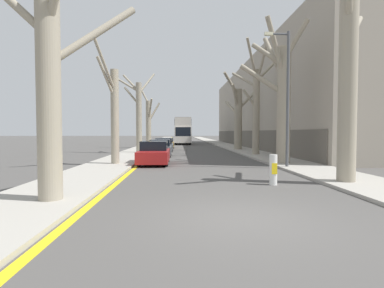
{
  "coord_description": "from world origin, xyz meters",
  "views": [
    {
      "loc": [
        -1.45,
        -6.81,
        2.01
      ],
      "look_at": [
        0.59,
        38.15,
        0.2
      ],
      "focal_mm": 28.0,
      "sensor_mm": 36.0,
      "label": 1
    }
  ],
  "objects_px": {
    "street_tree_left_0": "(51,81)",
    "parked_car_2": "(164,145)",
    "street_tree_left_2": "(138,112)",
    "double_decker_bus": "(183,130)",
    "street_tree_right_1": "(282,96)",
    "traffic_bollard": "(273,170)",
    "street_tree_right_0": "(348,82)",
    "street_tree_left_1": "(114,112)",
    "parked_car_1": "(160,148)",
    "parked_car_3": "(166,143)",
    "parked_car_0": "(154,153)",
    "street_tree_left_3": "(149,122)",
    "street_tree_right_2": "(256,104)",
    "lamp_post": "(286,92)",
    "street_tree_right_3": "(238,116)"
  },
  "relations": [
    {
      "from": "parked_car_2",
      "to": "parked_car_3",
      "type": "bearing_deg",
      "value": 90.0
    },
    {
      "from": "street_tree_left_0",
      "to": "parked_car_2",
      "type": "relative_size",
      "value": 1.69
    },
    {
      "from": "parked_car_0",
      "to": "street_tree_left_2",
      "type": "bearing_deg",
      "value": 103.33
    },
    {
      "from": "street_tree_left_1",
      "to": "street_tree_left_3",
      "type": "xyz_separation_m",
      "value": [
        0.14,
        19.52,
        0.05
      ]
    },
    {
      "from": "parked_car_0",
      "to": "parked_car_1",
      "type": "relative_size",
      "value": 1.04
    },
    {
      "from": "lamp_post",
      "to": "traffic_bollard",
      "type": "bearing_deg",
      "value": -114.4
    },
    {
      "from": "street_tree_left_2",
      "to": "lamp_post",
      "type": "height_order",
      "value": "street_tree_left_2"
    },
    {
      "from": "parked_car_3",
      "to": "lamp_post",
      "type": "height_order",
      "value": "lamp_post"
    },
    {
      "from": "street_tree_right_2",
      "to": "parked_car_2",
      "type": "bearing_deg",
      "value": 144.7
    },
    {
      "from": "street_tree_left_0",
      "to": "street_tree_right_1",
      "type": "height_order",
      "value": "street_tree_right_1"
    },
    {
      "from": "parked_car_2",
      "to": "street_tree_right_0",
      "type": "bearing_deg",
      "value": -67.95
    },
    {
      "from": "street_tree_left_2",
      "to": "street_tree_left_3",
      "type": "height_order",
      "value": "street_tree_left_2"
    },
    {
      "from": "street_tree_left_2",
      "to": "street_tree_left_0",
      "type": "bearing_deg",
      "value": -89.35
    },
    {
      "from": "street_tree_left_1",
      "to": "parked_car_2",
      "type": "bearing_deg",
      "value": 79.73
    },
    {
      "from": "street_tree_left_1",
      "to": "street_tree_right_1",
      "type": "height_order",
      "value": "street_tree_right_1"
    },
    {
      "from": "street_tree_left_1",
      "to": "street_tree_left_2",
      "type": "height_order",
      "value": "street_tree_left_2"
    },
    {
      "from": "street_tree_right_0",
      "to": "parked_car_0",
      "type": "distance_m",
      "value": 11.46
    },
    {
      "from": "parked_car_0",
      "to": "parked_car_1",
      "type": "bearing_deg",
      "value": 90.0
    },
    {
      "from": "street_tree_right_3",
      "to": "parked_car_3",
      "type": "relative_size",
      "value": 1.85
    },
    {
      "from": "parked_car_1",
      "to": "lamp_post",
      "type": "xyz_separation_m",
      "value": [
        7.38,
        -8.69,
        3.52
      ]
    },
    {
      "from": "double_decker_bus",
      "to": "traffic_bollard",
      "type": "xyz_separation_m",
      "value": [
        2.9,
        -38.97,
        -1.85
      ]
    },
    {
      "from": "street_tree_left_1",
      "to": "parked_car_2",
      "type": "height_order",
      "value": "street_tree_left_1"
    },
    {
      "from": "parked_car_0",
      "to": "lamp_post",
      "type": "distance_m",
      "value": 8.57
    },
    {
      "from": "parked_car_2",
      "to": "street_tree_right_1",
      "type": "bearing_deg",
      "value": -58.67
    },
    {
      "from": "street_tree_left_0",
      "to": "street_tree_left_1",
      "type": "distance_m",
      "value": 9.54
    },
    {
      "from": "parked_car_3",
      "to": "traffic_bollard",
      "type": "relative_size",
      "value": 3.88
    },
    {
      "from": "double_decker_bus",
      "to": "parked_car_2",
      "type": "distance_m",
      "value": 19.38
    },
    {
      "from": "street_tree_right_2",
      "to": "double_decker_bus",
      "type": "distance_m",
      "value": 25.68
    },
    {
      "from": "street_tree_right_0",
      "to": "parked_car_3",
      "type": "height_order",
      "value": "street_tree_right_0"
    },
    {
      "from": "street_tree_left_2",
      "to": "street_tree_right_1",
      "type": "distance_m",
      "value": 14.32
    },
    {
      "from": "street_tree_left_2",
      "to": "traffic_bollard",
      "type": "xyz_separation_m",
      "value": [
        7.37,
        -17.11,
        -3.26
      ]
    },
    {
      "from": "parked_car_1",
      "to": "lamp_post",
      "type": "height_order",
      "value": "lamp_post"
    },
    {
      "from": "street_tree_left_3",
      "to": "parked_car_1",
      "type": "bearing_deg",
      "value": -80.24
    },
    {
      "from": "street_tree_right_2",
      "to": "street_tree_right_3",
      "type": "bearing_deg",
      "value": 90.71
    },
    {
      "from": "street_tree_right_0",
      "to": "double_decker_bus",
      "type": "relative_size",
      "value": 0.77
    },
    {
      "from": "street_tree_left_1",
      "to": "parked_car_1",
      "type": "bearing_deg",
      "value": 70.94
    },
    {
      "from": "street_tree_right_0",
      "to": "street_tree_left_1",
      "type": "bearing_deg",
      "value": 146.44
    },
    {
      "from": "street_tree_right_2",
      "to": "parked_car_3",
      "type": "relative_size",
      "value": 2.1
    },
    {
      "from": "street_tree_left_0",
      "to": "lamp_post",
      "type": "bearing_deg",
      "value": 38.96
    },
    {
      "from": "street_tree_left_0",
      "to": "street_tree_right_2",
      "type": "distance_m",
      "value": 19.54
    },
    {
      "from": "street_tree_right_2",
      "to": "street_tree_left_1",
      "type": "bearing_deg",
      "value": -145.65
    },
    {
      "from": "street_tree_right_1",
      "to": "parked_car_0",
      "type": "bearing_deg",
      "value": 175.22
    },
    {
      "from": "parked_car_2",
      "to": "parked_car_3",
      "type": "xyz_separation_m",
      "value": [
        0.0,
        6.22,
        -0.03
      ]
    },
    {
      "from": "street_tree_left_0",
      "to": "traffic_bollard",
      "type": "relative_size",
      "value": 5.93
    },
    {
      "from": "street_tree_left_2",
      "to": "parked_car_2",
      "type": "bearing_deg",
      "value": 50.11
    },
    {
      "from": "traffic_bollard",
      "to": "street_tree_left_2",
      "type": "bearing_deg",
      "value": 113.3
    },
    {
      "from": "parked_car_2",
      "to": "traffic_bollard",
      "type": "distance_m",
      "value": 20.45
    },
    {
      "from": "parked_car_1",
      "to": "street_tree_left_0",
      "type": "bearing_deg",
      "value": -97.09
    },
    {
      "from": "street_tree_left_2",
      "to": "street_tree_right_1",
      "type": "bearing_deg",
      "value": -45.24
    },
    {
      "from": "street_tree_right_0",
      "to": "double_decker_bus",
      "type": "xyz_separation_m",
      "value": [
        -5.79,
        38.91,
        -1.5
      ]
    }
  ]
}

